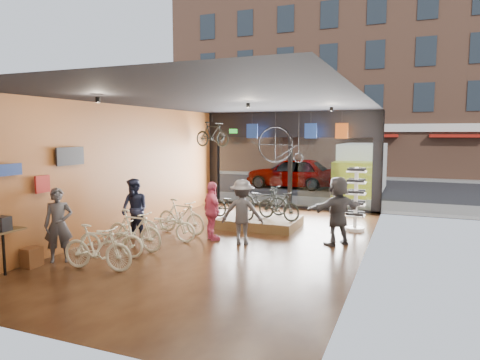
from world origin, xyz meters
The scene contains 34 objects.
ground_plane centered at (0.00, 0.00, -0.02)m, with size 7.00×12.00×0.04m, color black.
ceiling centered at (0.00, 0.00, 3.82)m, with size 7.00×12.00×0.04m, color black.
wall_left centered at (-3.52, 0.00, 1.90)m, with size 0.04×12.00×3.80m, color #AC5723.
wall_right centered at (3.52, 0.00, 1.90)m, with size 0.04×12.00×3.80m, color beige.
wall_back centered at (0.00, -6.02, 1.90)m, with size 7.00×0.04×3.80m, color beige.
storefront centered at (0.00, 6.00, 1.90)m, with size 7.00×0.26×3.80m, color black, non-canonical shape.
exit_sign centered at (-2.40, 5.88, 3.05)m, with size 0.35×0.06×0.18m, color #198C26.
street_road centered at (0.00, 15.00, -0.01)m, with size 30.00×18.00×0.02m, color black.
sidewalk_near centered at (0.00, 7.20, 0.06)m, with size 30.00×2.40×0.12m, color slate.
sidewalk_far centered at (0.00, 19.00, 0.06)m, with size 30.00×2.00×0.12m, color slate.
opposite_building centered at (0.00, 21.50, 7.00)m, with size 26.00×5.00×14.00m, color brown.
street_car centered at (-1.54, 12.00, 0.83)m, with size 1.97×4.89×1.67m, color gray.
box_truck centered at (2.18, 11.00, 1.22)m, with size 2.06×6.18×2.43m, color silver, non-canonical shape.
floor_bike_1 centered at (-1.75, -3.24, 0.50)m, with size 0.47×1.67×1.01m, color beige.
floor_bike_2 centered at (-2.15, -2.30, 0.44)m, with size 0.58×1.66×0.87m, color beige.
floor_bike_3 centered at (-1.99, -1.59, 0.52)m, with size 0.49×1.73×1.04m, color beige.
floor_bike_4 centered at (-1.70, -0.51, 0.44)m, with size 0.59×1.68×0.88m, color beige.
floor_bike_5 centered at (-1.79, 0.43, 0.51)m, with size 0.48×1.71×1.03m, color beige.
display_platform centered at (0.09, 2.16, 0.15)m, with size 2.40×1.80×0.30m, color #482F1B.
display_bike_left centered at (-0.65, 1.69, 0.73)m, with size 0.57×1.63×0.86m, color black.
display_bike_mid centered at (0.73, 2.02, 0.76)m, with size 0.43×1.54×0.92m, color black.
display_bike_right centered at (-0.06, 2.81, 0.77)m, with size 0.63×1.80×0.95m, color black.
customer_0 centered at (-3.00, -3.06, 0.86)m, with size 0.63×0.41×1.73m, color #3F3F44.
customer_1 centered at (-2.58, -0.74, 0.86)m, with size 0.84×0.65×1.73m, color #161C33.
customer_2 centered at (-0.60, 0.09, 0.82)m, with size 0.96×0.40×1.64m, color #CC4C72.
customer_3 centered at (0.35, -0.02, 0.87)m, with size 1.13×0.65×1.74m, color #3F3F44.
customer_5 centered at (2.72, 0.89, 0.92)m, with size 1.70×0.54×1.84m, color #3F3F44.
sunglasses_rack centered at (2.95, 2.77, 0.97)m, with size 0.57×0.47×1.95m, color white, non-canonical shape.
wall_merch centered at (-3.38, -3.50, 1.30)m, with size 0.40×2.40×2.60m, color navy, non-canonical shape.
penny_farthing centered at (0.06, 4.68, 2.50)m, with size 1.66×0.06×1.33m, color black, non-canonical shape.
hung_bike centered at (-2.56, 4.20, 2.93)m, with size 0.45×1.58×0.95m, color black.
jersey_left centered at (-1.32, 5.20, 3.05)m, with size 0.45×0.03×0.55m, color #1E3F99.
jersey_mid centered at (0.98, 5.20, 3.05)m, with size 0.45×0.03×0.55m, color #1E3F99.
jersey_right centered at (2.10, 5.20, 3.05)m, with size 0.45×0.03×0.55m, color #CC5919.
Camera 1 is at (4.50, -10.45, 2.97)m, focal length 32.00 mm.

